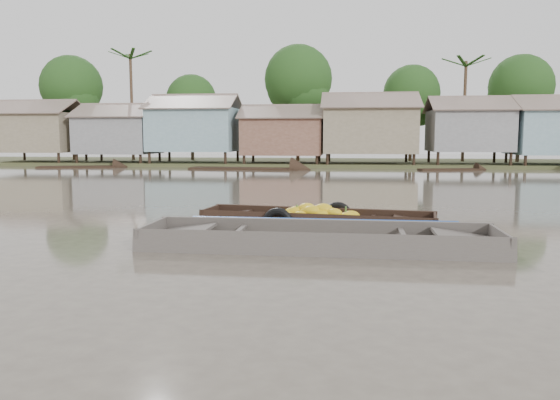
# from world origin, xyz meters

# --- Properties ---
(ground) EXTENTS (120.00, 120.00, 0.00)m
(ground) POSITION_xyz_m (0.00, 0.00, 0.00)
(ground) COLOR #4F463D
(ground) RESTS_ON ground
(riverbank) EXTENTS (120.00, 12.47, 10.22)m
(riverbank) POSITION_xyz_m (3.03, 31.86, 3.07)
(riverbank) COLOR #384723
(riverbank) RESTS_ON ground
(banana_boat) EXTENTS (5.84, 2.15, 0.81)m
(banana_boat) POSITION_xyz_m (-0.07, 2.26, 0.16)
(banana_boat) COLOR black
(banana_boat) RESTS_ON ground
(viewer_boat) EXTENTS (7.09, 1.97, 0.57)m
(viewer_boat) POSITION_xyz_m (0.20, -0.23, 0.05)
(viewer_boat) COLOR #49423E
(viewer_boat) RESTS_ON ground
(distant_boats) EXTENTS (47.04, 14.63, 1.38)m
(distant_boats) POSITION_xyz_m (13.03, 24.07, 0.19)
(distant_boats) COLOR black
(distant_boats) RESTS_ON ground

